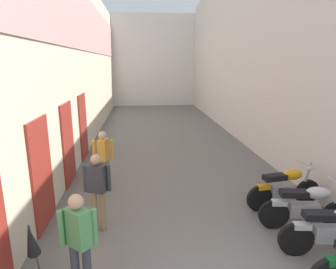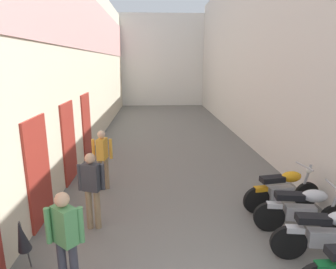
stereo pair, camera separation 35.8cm
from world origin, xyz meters
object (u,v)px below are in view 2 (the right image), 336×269
object	(u,v)px
pedestrian_by_doorway	(66,237)
pedestrian_mid_alley	(92,185)
motorcycle_third	(304,209)
pedestrian_further_down	(102,155)
motorcycle_second	(329,234)
motorcycle_fourth	(283,189)
umbrella_leaning	(22,236)

from	to	relation	value
pedestrian_by_doorway	pedestrian_mid_alley	bearing A→B (deg)	89.52
motorcycle_third	pedestrian_further_down	xyz separation A→B (m)	(-4.18, 2.25, 0.42)
motorcycle_second	pedestrian_mid_alley	world-z (taller)	pedestrian_mid_alley
motorcycle_second	pedestrian_by_doorway	xyz separation A→B (m)	(-4.09, -0.50, 0.42)
motorcycle_second	motorcycle_fourth	size ratio (longest dim) A/B	1.00
motorcycle_third	motorcycle_fourth	size ratio (longest dim) A/B	1.00
motorcycle_fourth	umbrella_leaning	distance (m)	5.21
motorcycle_second	pedestrian_by_doorway	world-z (taller)	pedestrian_by_doorway
umbrella_leaning	motorcycle_second	bearing A→B (deg)	1.06
pedestrian_by_doorway	pedestrian_mid_alley	world-z (taller)	same
motorcycle_third	pedestrian_by_doorway	bearing A→B (deg)	-161.85
motorcycle_fourth	umbrella_leaning	world-z (taller)	motorcycle_fourth
motorcycle_second	pedestrian_further_down	bearing A→B (deg)	143.49
umbrella_leaning	pedestrian_mid_alley	bearing A→B (deg)	58.20
motorcycle_third	umbrella_leaning	distance (m)	4.97
motorcycle_second	motorcycle_third	distance (m)	0.84
pedestrian_mid_alley	pedestrian_further_down	distance (m)	1.89
motorcycle_second	pedestrian_by_doorway	bearing A→B (deg)	-173.02
motorcycle_second	pedestrian_by_doorway	size ratio (longest dim) A/B	1.17
motorcycle_second	pedestrian_further_down	world-z (taller)	pedestrian_further_down
motorcycle_second	motorcycle_third	bearing A→B (deg)	90.00
pedestrian_further_down	umbrella_leaning	xyz separation A→B (m)	(-0.70, -3.18, -0.24)
pedestrian_further_down	umbrella_leaning	world-z (taller)	pedestrian_further_down
pedestrian_by_doorway	umbrella_leaning	world-z (taller)	pedestrian_by_doorway
motorcycle_second	motorcycle_fourth	bearing A→B (deg)	90.00
pedestrian_by_doorway	pedestrian_mid_alley	xyz separation A→B (m)	(0.01, 1.71, 0.00)
pedestrian_further_down	pedestrian_mid_alley	bearing A→B (deg)	-86.75
motorcycle_fourth	pedestrian_further_down	distance (m)	4.41
pedestrian_mid_alley	pedestrian_further_down	xyz separation A→B (m)	(-0.11, 1.89, 0.00)
motorcycle_second	pedestrian_further_down	size ratio (longest dim) A/B	1.17
pedestrian_further_down	pedestrian_by_doorway	bearing A→B (deg)	-88.52
pedestrian_further_down	motorcycle_third	bearing A→B (deg)	-28.34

